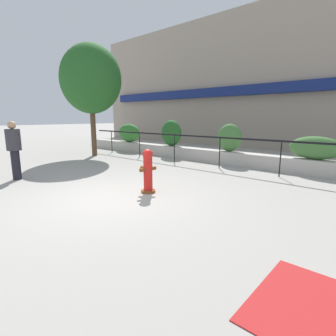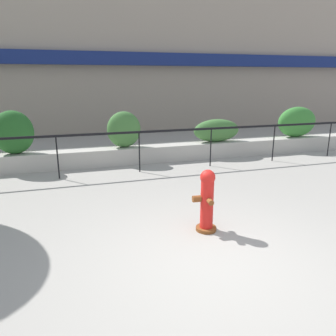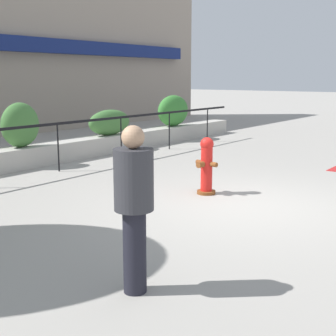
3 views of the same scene
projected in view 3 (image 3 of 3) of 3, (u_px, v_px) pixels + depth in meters
The scene contains 8 objects.
ground_plane at pixel (245, 206), 8.07m from camera, with size 120.00×120.00×0.00m, color #9E9991.
planter_wall_low at pixel (30, 156), 11.59m from camera, with size 18.00×0.70×0.50m, color #B7B2A8.
fence_railing_segment at pixel (57, 128), 10.79m from camera, with size 15.00×0.05×1.15m.
hedge_bush_2 at pixel (20, 125), 11.27m from camera, with size 1.01×0.59×1.08m, color #427538.
hedge_bush_3 at pixel (110, 122), 13.69m from camera, with size 1.59×0.58×0.74m, color #427538.
hedge_bush_4 at pixel (173, 111), 16.09m from camera, with size 1.50×0.64×1.06m, color #387F33.
fire_hydrant at pixel (206, 165), 8.79m from camera, with size 0.45×0.48×1.08m.
pedestrian at pixel (134, 199), 4.66m from camera, with size 0.45×0.45×1.73m.
Camera 3 is at (-7.00, -3.66, 2.20)m, focal length 50.00 mm.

